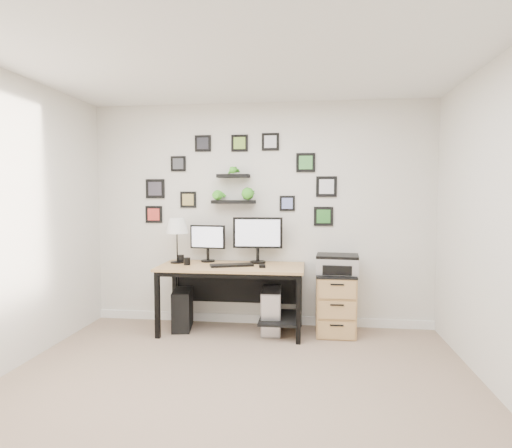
# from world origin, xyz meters

# --- Properties ---
(room) EXTENTS (4.00, 4.00, 4.00)m
(room) POSITION_xyz_m (0.00, 1.98, 0.05)
(room) COLOR tan
(room) RESTS_ON ground
(desk) EXTENTS (1.60, 0.70, 0.75)m
(desk) POSITION_xyz_m (-0.24, 1.67, 0.63)
(desk) COLOR tan
(desk) RESTS_ON ground
(monitor_left) EXTENTS (0.42, 0.18, 0.43)m
(monitor_left) POSITION_xyz_m (-0.60, 1.86, 1.00)
(monitor_left) COLOR black
(monitor_left) RESTS_ON desk
(monitor_right) EXTENTS (0.57, 0.19, 0.53)m
(monitor_right) POSITION_xyz_m (-0.01, 1.83, 1.06)
(monitor_right) COLOR black
(monitor_right) RESTS_ON desk
(keyboard) EXTENTS (0.49, 0.30, 0.02)m
(keyboard) POSITION_xyz_m (-0.27, 1.58, 0.76)
(keyboard) COLOR black
(keyboard) RESTS_ON desk
(mouse) EXTENTS (0.08, 0.11, 0.03)m
(mouse) POSITION_xyz_m (0.07, 1.55, 0.77)
(mouse) COLOR black
(mouse) RESTS_ON desk
(table_lamp) EXTENTS (0.25, 0.25, 0.52)m
(table_lamp) POSITION_xyz_m (-0.93, 1.74, 1.17)
(table_lamp) COLOR black
(table_lamp) RESTS_ON desk
(mug) EXTENTS (0.07, 0.07, 0.08)m
(mug) POSITION_xyz_m (-0.78, 1.61, 0.79)
(mug) COLOR black
(mug) RESTS_ON desk
(pen_cup) EXTENTS (0.07, 0.07, 0.09)m
(pen_cup) POSITION_xyz_m (-0.90, 1.77, 0.80)
(pen_cup) COLOR black
(pen_cup) RESTS_ON desk
(pc_tower_black) EXTENTS (0.27, 0.47, 0.45)m
(pc_tower_black) POSITION_xyz_m (-0.86, 1.68, 0.22)
(pc_tower_black) COLOR black
(pc_tower_black) RESTS_ON ground
(pc_tower_grey) EXTENTS (0.23, 0.49, 0.48)m
(pc_tower_grey) POSITION_xyz_m (0.16, 1.69, 0.24)
(pc_tower_grey) COLOR gray
(pc_tower_grey) RESTS_ON ground
(file_cabinet) EXTENTS (0.43, 0.53, 0.67)m
(file_cabinet) POSITION_xyz_m (0.87, 1.72, 0.34)
(file_cabinet) COLOR tan
(file_cabinet) RESTS_ON ground
(printer) EXTENTS (0.48, 0.40, 0.21)m
(printer) POSITION_xyz_m (0.89, 1.73, 0.77)
(printer) COLOR silver
(printer) RESTS_ON file_cabinet
(wall_decor) EXTENTS (2.29, 0.18, 1.07)m
(wall_decor) POSITION_xyz_m (-0.27, 1.93, 1.66)
(wall_decor) COLOR black
(wall_decor) RESTS_ON ground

